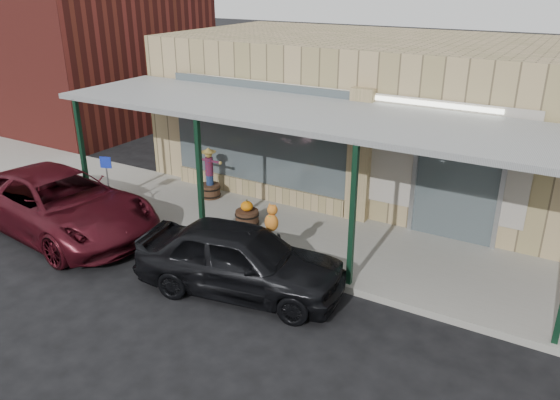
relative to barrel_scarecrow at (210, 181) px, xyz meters
The scene contains 10 objects.
ground 5.53m from the barrel_scarecrow, 53.08° to the right, with size 120.00×120.00×0.00m, color black.
sidewalk 3.44m from the barrel_scarecrow, 13.50° to the right, with size 40.00×3.20×0.15m, color gray.
storefront 5.22m from the barrel_scarecrow, 48.81° to the left, with size 12.00×6.25×4.20m.
awning 4.16m from the barrel_scarecrow, 14.13° to the right, with size 12.00×3.00×3.04m.
block_buildings_near 7.82m from the barrel_scarecrow, 42.18° to the left, with size 61.00×8.00×8.00m.
barrel_scarecrow is the anchor object (origin of this frame).
barrel_pumpkin 2.13m from the barrel_scarecrow, 28.17° to the right, with size 0.67×0.67×0.66m.
handicap_sign 2.66m from the barrel_scarecrow, 130.47° to the right, with size 0.28×0.12×1.43m.
parked_sedan 4.67m from the barrel_scarecrow, 45.47° to the right, with size 4.34×2.35×1.57m.
car_maroon 3.83m from the barrel_scarecrow, 120.40° to the right, with size 2.45×5.32×1.48m, color #490E18.
Camera 1 is at (5.35, -6.57, 5.78)m, focal length 35.00 mm.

